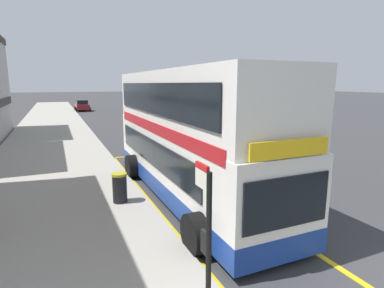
# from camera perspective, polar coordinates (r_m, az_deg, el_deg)

# --- Properties ---
(ground_plane) EXTENTS (260.00, 260.00, 0.00)m
(ground_plane) POSITION_cam_1_polar(r_m,az_deg,el_deg) (35.14, -12.82, 4.28)
(ground_plane) COLOR #333335
(pavement_near) EXTENTS (6.00, 76.00, 0.14)m
(pavement_near) POSITION_cam_1_polar(r_m,az_deg,el_deg) (34.50, -24.31, 3.58)
(pavement_near) COLOR gray
(pavement_near) RESTS_ON ground
(double_decker_bus) EXTENTS (3.16, 10.43, 4.40)m
(double_decker_bus) POSITION_cam_1_polar(r_m,az_deg,el_deg) (10.87, -0.84, 0.93)
(double_decker_bus) COLOR white
(double_decker_bus) RESTS_ON ground
(bus_bay_markings) EXTENTS (2.87, 13.78, 0.01)m
(bus_bay_markings) POSITION_cam_1_polar(r_m,az_deg,el_deg) (11.42, -1.40, -9.29)
(bus_bay_markings) COLOR gold
(bus_bay_markings) RESTS_ON ground
(bus_stop_sign) EXTENTS (0.09, 0.51, 2.59)m
(bus_stop_sign) POSITION_cam_1_polar(r_m,az_deg,el_deg) (5.12, 2.71, -15.61)
(bus_stop_sign) COLOR black
(bus_stop_sign) RESTS_ON pavement_near
(parked_car_grey_kerbside) EXTENTS (2.09, 4.20, 1.62)m
(parked_car_grey_kerbside) POSITION_cam_1_polar(r_m,az_deg,el_deg) (26.48, 1.86, 4.16)
(parked_car_grey_kerbside) COLOR slate
(parked_car_grey_kerbside) RESTS_ON ground
(parked_car_maroon_ahead) EXTENTS (2.09, 4.20, 1.62)m
(parked_car_maroon_ahead) POSITION_cam_1_polar(r_m,az_deg,el_deg) (48.83, -19.58, 6.69)
(parked_car_maroon_ahead) COLOR maroon
(parked_car_maroon_ahead) RESTS_ON ground
(litter_bin) EXTENTS (0.49, 0.49, 0.98)m
(litter_bin) POSITION_cam_1_polar(r_m,az_deg,el_deg) (10.49, -13.18, -7.83)
(litter_bin) COLOR black
(litter_bin) RESTS_ON pavement_near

